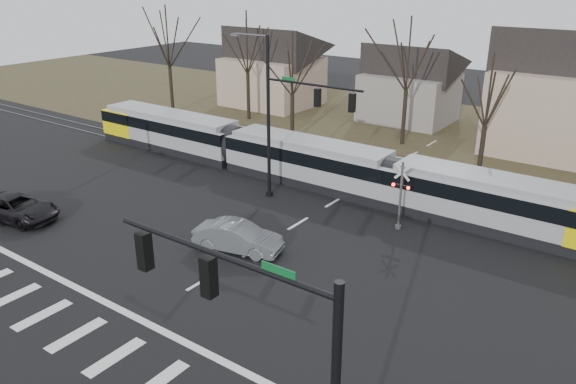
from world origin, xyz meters
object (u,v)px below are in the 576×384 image
Objects in this scene: sedan at (238,237)px; rail_crossing_signal at (400,198)px; suv at (16,208)px; tram at (307,159)px.

rail_crossing_signal is (5.65, 7.36, 1.12)m from sedan.
sedan reaches higher than suv.
suv is at bearing -147.68° from rail_crossing_signal.
tram is 9.02m from rail_crossing_signal.
rail_crossing_signal reaches higher than suv.
tram is at bearing -46.66° from suv.
rail_crossing_signal is at bearing -20.84° from tram.
sedan is 0.86× the size of suv.
suv is at bearing -124.54° from tram.
rail_crossing_signal is at bearing -52.05° from sedan.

